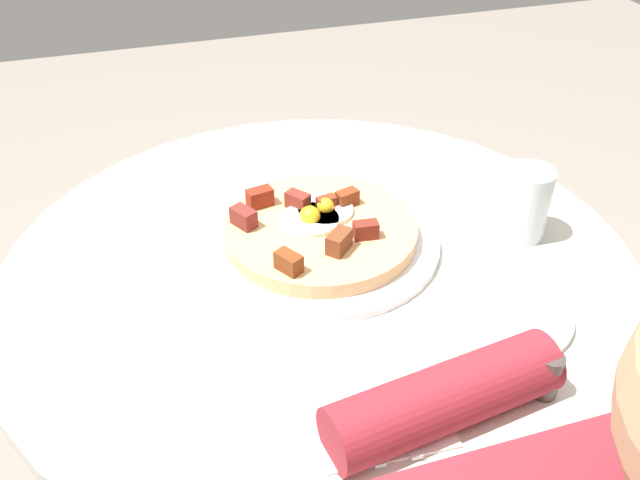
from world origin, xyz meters
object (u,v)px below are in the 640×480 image
(fork, at_px, (387,391))
(pizza_plate, at_px, (320,240))
(dining_table, at_px, (320,351))
(water_glass, at_px, (525,203))
(knife, at_px, (356,397))
(bread_plate, at_px, (508,315))
(breakfast_pizza, at_px, (319,229))
(pepper_shaker, at_px, (548,376))

(fork, bearing_deg, pizza_plate, 1.08)
(pizza_plate, relative_size, fork, 1.87)
(dining_table, relative_size, water_glass, 8.29)
(knife, relative_size, water_glass, 1.71)
(fork, bearing_deg, knife, 90.00)
(knife, bearing_deg, bread_plate, -69.33)
(bread_plate, distance_m, knife, 0.23)
(bread_plate, xyz_separation_m, fork, (-0.19, -0.07, 0.00))
(bread_plate, height_order, water_glass, water_glass)
(knife, bearing_deg, dining_table, -4.72)
(breakfast_pizza, xyz_separation_m, fork, (-0.01, -0.29, -0.02))
(dining_table, height_order, bread_plate, bread_plate)
(water_glass, distance_m, pepper_shaker, 0.31)
(pizza_plate, bearing_deg, breakfast_pizza, 147.76)
(pepper_shaker, bearing_deg, knife, 165.59)
(water_glass, bearing_deg, pepper_shaker, -115.90)
(fork, xyz_separation_m, pepper_shaker, (0.16, -0.05, 0.02))
(knife, bearing_deg, pizza_plate, -6.05)
(bread_plate, bearing_deg, pizza_plate, 128.71)
(bread_plate, relative_size, fork, 0.88)
(pizza_plate, xyz_separation_m, bread_plate, (0.17, -0.22, -0.00))
(knife, xyz_separation_m, water_glass, (0.33, 0.22, 0.05))
(bread_plate, distance_m, fork, 0.20)
(pizza_plate, distance_m, fork, 0.29)
(dining_table, bearing_deg, water_glass, -5.35)
(pizza_plate, height_order, fork, pizza_plate)
(dining_table, bearing_deg, pepper_shaker, -61.78)
(breakfast_pizza, distance_m, bread_plate, 0.28)
(pepper_shaker, bearing_deg, fork, 163.37)
(dining_table, height_order, pepper_shaker, pepper_shaker)
(breakfast_pizza, relative_size, pepper_shaker, 4.89)
(fork, height_order, pepper_shaker, pepper_shaker)
(fork, bearing_deg, breakfast_pizza, 1.46)
(dining_table, bearing_deg, breakfast_pizza, 74.23)
(bread_plate, height_order, knife, bread_plate)
(pepper_shaker, bearing_deg, bread_plate, 78.37)
(pizza_plate, relative_size, pepper_shaker, 6.07)
(dining_table, height_order, knife, knife)
(pepper_shaker, bearing_deg, dining_table, 118.22)
(pizza_plate, distance_m, pepper_shaker, 0.37)
(fork, distance_m, water_glass, 0.38)
(water_glass, bearing_deg, dining_table, 174.65)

